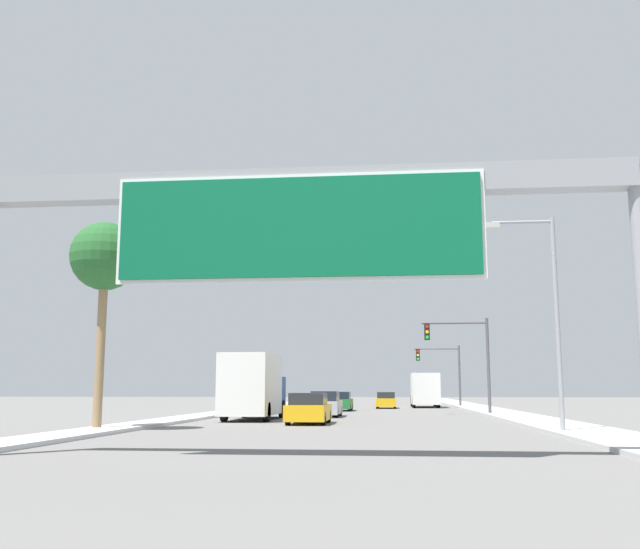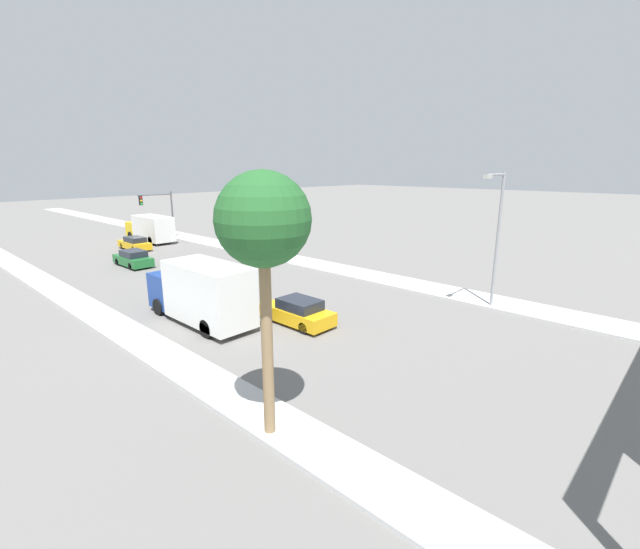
{
  "view_description": "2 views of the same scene",
  "coord_description": "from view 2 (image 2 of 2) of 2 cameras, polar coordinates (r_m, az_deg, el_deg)",
  "views": [
    {
      "loc": [
        2.25,
        0.73,
        1.66
      ],
      "look_at": [
        0.0,
        23.32,
        5.32
      ],
      "focal_mm": 40.0,
      "sensor_mm": 36.0,
      "label": 1
    },
    {
      "loc": [
        -17.4,
        19.05,
        8.59
      ],
      "look_at": [
        0.65,
        35.95,
        2.32
      ],
      "focal_mm": 24.0,
      "sensor_mm": 36.0,
      "label": 2
    }
  ],
  "objects": [
    {
      "name": "palm_tree_background",
      "position": [
        12.58,
        -7.58,
        6.67
      ],
      "size": [
        2.84,
        2.84,
        8.52
      ],
      "color": "#8C704C",
      "rests_on": "ground"
    },
    {
      "name": "median_strip_left",
      "position": [
        42.66,
        -34.48,
        0.18
      ],
      "size": [
        2.0,
        120.0,
        0.15
      ],
      "color": "#BEBEBE",
      "rests_on": "ground"
    },
    {
      "name": "car_near_right",
      "position": [
        41.2,
        -23.64,
        1.96
      ],
      "size": [
        1.83,
        4.37,
        1.45
      ],
      "color": "#1E662D",
      "rests_on": "ground"
    },
    {
      "name": "car_far_left",
      "position": [
        23.98,
        -2.98,
        -5.01
      ],
      "size": [
        1.86,
        4.39,
        1.47
      ],
      "color": "gold",
      "rests_on": "ground"
    },
    {
      "name": "traffic_light_mid_block",
      "position": [
        54.96,
        -20.42,
        8.37
      ],
      "size": [
        4.2,
        0.32,
        5.65
      ],
      "color": "#4C4C4F",
      "rests_on": "ground"
    },
    {
      "name": "truck_box_primary",
      "position": [
        24.75,
        -15.53,
        -2.32
      ],
      "size": [
        2.49,
        7.74,
        3.49
      ],
      "color": "navy",
      "rests_on": "ground"
    },
    {
      "name": "traffic_light_near_intersection",
      "position": [
        38.21,
        -6.6,
        7.54
      ],
      "size": [
        4.32,
        0.32,
        6.24
      ],
      "color": "#4C4C4F",
      "rests_on": "ground"
    },
    {
      "name": "car_mid_right",
      "position": [
        30.75,
        -14.6,
        -1.08
      ],
      "size": [
        1.74,
        4.6,
        1.52
      ],
      "color": "#A5A8AD",
      "rests_on": "ground"
    },
    {
      "name": "sidewalk_right",
      "position": [
        49.73,
        -13.41,
        3.98
      ],
      "size": [
        3.0,
        120.0,
        0.15
      ],
      "color": "#BEBEBE",
      "rests_on": "ground"
    },
    {
      "name": "car_near_left",
      "position": [
        49.38,
        -23.47,
        3.8
      ],
      "size": [
        1.71,
        4.57,
        1.39
      ],
      "color": "gold",
      "rests_on": "ground"
    },
    {
      "name": "street_lamp_right",
      "position": [
        27.64,
        22.46,
        5.55
      ],
      "size": [
        2.72,
        0.28,
        8.29
      ],
      "color": "gray",
      "rests_on": "ground"
    },
    {
      "name": "truck_box_secondary",
      "position": [
        53.83,
        -21.68,
        5.72
      ],
      "size": [
        2.44,
        7.89,
        3.05
      ],
      "color": "yellow",
      "rests_on": "ground"
    }
  ]
}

